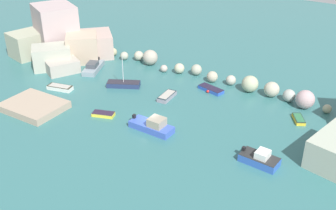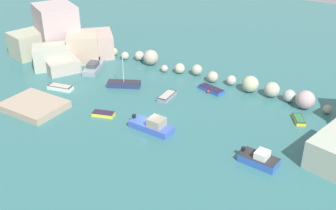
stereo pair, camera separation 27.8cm
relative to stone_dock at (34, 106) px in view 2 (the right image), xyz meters
name	(u,v)px [view 2 (the right image)]	position (x,y,z in m)	size (l,w,h in m)	color
cove_water	(150,124)	(16.19, 6.14, -0.51)	(160.00, 160.00, 0.00)	#336B6C
cliff_headland_left	(63,41)	(-11.95, 16.78, 2.64)	(17.85, 17.45, 9.17)	#A8AA8F
rock_breakwater	(219,77)	(17.66, 22.76, 0.62)	(40.94, 3.66, 2.71)	tan
stone_dock	(34,106)	(0.00, 0.00, 0.00)	(8.36, 6.46, 1.01)	tan
channel_buoy	(208,91)	(17.95, 18.68, -0.27)	(0.47, 0.47, 0.47)	red
moored_boat_0	(259,159)	(31.87, 5.98, 0.14)	(4.50, 2.38, 1.78)	#2E59B5
moored_boat_1	(124,84)	(5.71, 13.08, -0.09)	(5.43, 4.14, 5.14)	navy
moored_boat_2	(152,126)	(17.45, 4.92, 0.20)	(6.00, 2.28, 1.99)	#3C5BC0
moored_boat_3	(299,119)	(32.40, 18.13, -0.24)	(2.56, 3.07, 0.51)	yellow
moored_boat_4	(211,89)	(18.03, 19.52, -0.22)	(4.37, 2.39, 0.58)	blue
moored_boat_5	(94,67)	(-2.87, 15.20, 0.06)	(4.58, 6.41, 1.55)	gray
moored_boat_6	(167,96)	(13.78, 13.56, -0.15)	(1.90, 3.86, 0.68)	gray
moored_boat_7	(103,114)	(9.51, 4.14, -0.24)	(3.32, 2.34, 0.54)	yellow
moored_boat_8	(60,87)	(-1.80, 6.55, -0.15)	(4.26, 2.44, 0.69)	white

